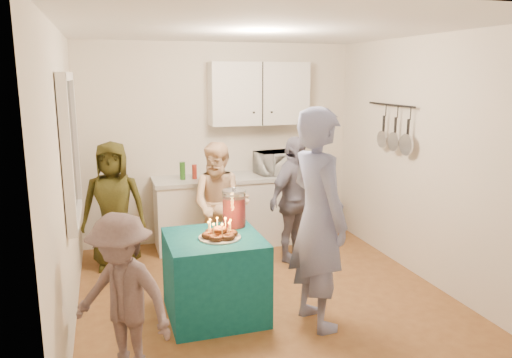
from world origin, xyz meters
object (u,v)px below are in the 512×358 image
object	(u,v)px
counter	(241,211)
woman_back_right	(293,200)
man_birthday	(318,219)
woman_back_left	(114,206)
party_table	(215,276)
punch_jar	(234,209)
child_near_left	(122,298)
microwave	(276,163)
woman_back_center	(220,205)

from	to	relation	value
counter	woman_back_right	world-z (taller)	woman_back_right
man_birthday	woman_back_left	world-z (taller)	man_birthday
party_table	woman_back_left	size ratio (longest dim) A/B	0.58
woman_back_left	man_birthday	bearing A→B (deg)	-38.57
punch_jar	woman_back_left	world-z (taller)	woman_back_left
man_birthday	child_near_left	xyz separation A→B (m)	(-1.67, -0.35, -0.34)
counter	woman_back_left	size ratio (longest dim) A/B	1.50
man_birthday	woman_back_right	bearing A→B (deg)	-21.01
party_table	punch_jar	world-z (taller)	punch_jar
counter	microwave	xyz separation A→B (m)	(0.49, 0.00, 0.63)
microwave	party_table	world-z (taller)	microwave
microwave	child_near_left	world-z (taller)	child_near_left
microwave	woman_back_left	bearing A→B (deg)	-177.42
woman_back_left	woman_back_right	bearing A→B (deg)	-1.22
woman_back_center	woman_back_left	bearing A→B (deg)	-171.01
woman_back_left	punch_jar	bearing A→B (deg)	-38.46
man_birthday	woman_back_right	distance (m)	1.55
punch_jar	woman_back_right	bearing A→B (deg)	41.72
child_near_left	woman_back_left	bearing A→B (deg)	130.28
man_birthday	counter	bearing A→B (deg)	-5.85
party_table	microwave	bearing A→B (deg)	56.34
counter	woman_back_center	world-z (taller)	woman_back_center
microwave	man_birthday	world-z (taller)	man_birthday
punch_jar	woman_back_left	bearing A→B (deg)	131.50
woman_back_left	child_near_left	bearing A→B (deg)	-79.95
counter	microwave	bearing A→B (deg)	0.00
counter	punch_jar	bearing A→B (deg)	-107.21
man_birthday	woman_back_left	bearing A→B (deg)	33.67
counter	man_birthday	world-z (taller)	man_birthday
counter	child_near_left	distance (m)	3.10
punch_jar	woman_back_left	xyz separation A→B (m)	(-1.09, 1.24, -0.20)
counter	man_birthday	xyz separation A→B (m)	(0.07, -2.30, 0.54)
woman_back_center	woman_back_right	bearing A→B (deg)	12.27
woman_back_left	woman_back_center	world-z (taller)	woman_back_left
woman_back_left	woman_back_center	distance (m)	1.21
woman_back_left	woman_back_right	world-z (taller)	woman_back_right
punch_jar	woman_back_center	xyz separation A→B (m)	(0.09, 0.97, -0.21)
child_near_left	party_table	bearing A→B (deg)	82.39
microwave	woman_back_left	world-z (taller)	woman_back_left
party_table	woman_back_left	bearing A→B (deg)	119.30
party_table	woman_back_right	bearing A→B (deg)	42.43
man_birthday	woman_back_right	xyz separation A→B (m)	(0.35, 1.50, -0.22)
punch_jar	child_near_left	bearing A→B (deg)	-137.22
party_table	woman_back_left	xyz separation A→B (m)	(-0.84, 1.49, 0.35)
party_table	woman_back_center	xyz separation A→B (m)	(0.34, 1.23, 0.34)
man_birthday	child_near_left	size ratio (longest dim) A/B	1.55
child_near_left	woman_back_right	bearing A→B (deg)	82.58
microwave	child_near_left	bearing A→B (deg)	-136.49
punch_jar	man_birthday	distance (m)	0.88
punch_jar	woman_back_right	world-z (taller)	woman_back_right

